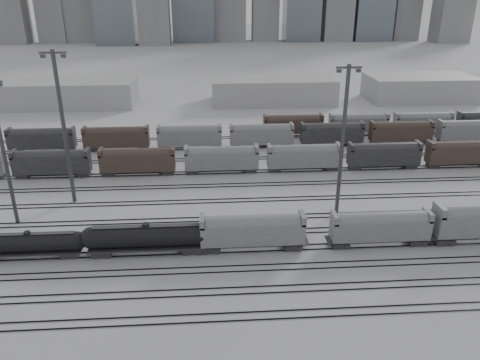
{
  "coord_description": "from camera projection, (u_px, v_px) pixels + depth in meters",
  "views": [
    {
      "loc": [
        -11.45,
        -58.08,
        35.59
      ],
      "look_at": [
        -6.19,
        18.0,
        4.0
      ],
      "focal_mm": 35.0,
      "sensor_mm": 36.0,
      "label": 1
    }
  ],
  "objects": [
    {
      "name": "bg_string_far",
      "position": [
        391.0,
        124.0,
        120.69
      ],
      "size": [
        66.0,
        3.0,
        5.6
      ],
      "color": "#44332B",
      "rests_on": "ground"
    },
    {
      "name": "light_mast_b",
      "position": [
        64.0,
        125.0,
        78.42
      ],
      "size": [
        4.24,
        0.68,
        26.48
      ],
      "color": "#3D3D40",
      "rests_on": "ground"
    },
    {
      "name": "bg_string_mid",
      "position": [
        332.0,
        134.0,
        112.2
      ],
      "size": [
        151.0,
        3.0,
        5.6
      ],
      "color": "black",
      "rests_on": "ground"
    },
    {
      "name": "tracks",
      "position": [
        274.0,
        200.0,
        83.98
      ],
      "size": [
        220.0,
        71.5,
        0.16
      ],
      "color": "black",
      "rests_on": "ground"
    },
    {
      "name": "warehouse_mid",
      "position": [
        273.0,
        90.0,
        154.55
      ],
      "size": [
        40.0,
        18.0,
        8.0
      ],
      "primitive_type": "cube",
      "color": "#AEADB0",
      "rests_on": "ground"
    },
    {
      "name": "hopper_car_a",
      "position": [
        252.0,
        229.0,
        67.18
      ],
      "size": [
        15.06,
        2.99,
        5.38
      ],
      "color": "black",
      "rests_on": "ground"
    },
    {
      "name": "warehouse_left",
      "position": [
        57.0,
        93.0,
        150.08
      ],
      "size": [
        50.0,
        18.0,
        8.0
      ],
      "primitive_type": "cube",
      "color": "#AEADB0",
      "rests_on": "ground"
    },
    {
      "name": "ground",
      "position": [
        291.0,
        252.0,
        67.88
      ],
      "size": [
        900.0,
        900.0,
        0.0
      ],
      "primitive_type": "plane",
      "color": "silver",
      "rests_on": "ground"
    },
    {
      "name": "light_mast_a",
      "position": [
        3.0,
        150.0,
        71.55
      ],
      "size": [
        3.74,
        0.6,
        23.37
      ],
      "color": "#3D3D40",
      "rests_on": "ground"
    },
    {
      "name": "warehouse_right",
      "position": [
        420.0,
        88.0,
        157.74
      ],
      "size": [
        35.0,
        18.0,
        8.0
      ],
      "primitive_type": "cube",
      "color": "#AEADB0",
      "rests_on": "ground"
    },
    {
      "name": "tank_car_a",
      "position": [
        29.0,
        243.0,
        65.57
      ],
      "size": [
        15.98,
        2.66,
        3.95
      ],
      "color": "black",
      "rests_on": "ground"
    },
    {
      "name": "bg_string_near",
      "position": [
        304.0,
        158.0,
        96.82
      ],
      "size": [
        151.0,
        3.0,
        5.6
      ],
      "color": "gray",
      "rests_on": "ground"
    },
    {
      "name": "tank_car_b",
      "position": [
        147.0,
        237.0,
        66.47
      ],
      "size": [
        18.56,
        3.09,
        4.59
      ],
      "color": "black",
      "rests_on": "ground"
    },
    {
      "name": "light_mast_c",
      "position": [
        343.0,
        139.0,
        74.53
      ],
      "size": [
        3.98,
        0.64,
        24.86
      ],
      "color": "#3D3D40",
      "rests_on": "ground"
    },
    {
      "name": "hopper_car_b",
      "position": [
        380.0,
        226.0,
        68.42
      ],
      "size": [
        14.59,
        2.9,
        5.22
      ],
      "color": "black",
      "rests_on": "ground"
    }
  ]
}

